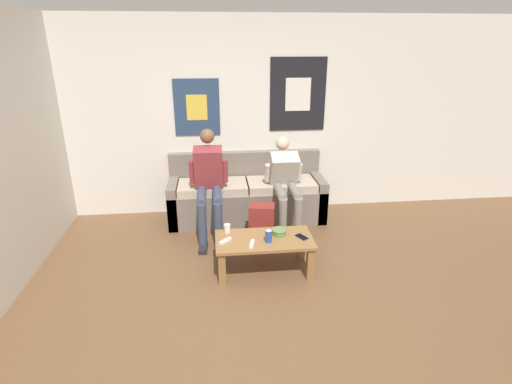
% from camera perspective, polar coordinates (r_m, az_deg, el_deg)
% --- Properties ---
extents(ground_plane, '(18.00, 18.00, 0.00)m').
position_cam_1_polar(ground_plane, '(3.58, -0.20, -17.85)').
color(ground_plane, brown).
extents(wall_back, '(10.00, 0.07, 2.55)m').
position_cam_1_polar(wall_back, '(5.32, -3.04, 10.47)').
color(wall_back, silver).
rests_on(wall_back, ground_plane).
extents(couch, '(2.01, 0.67, 0.85)m').
position_cam_1_polar(couch, '(5.27, -1.33, -0.63)').
color(couch, '#70665B').
rests_on(couch, ground_plane).
extents(coffee_table, '(0.98, 0.51, 0.37)m').
position_cam_1_polar(coffee_table, '(4.08, 1.18, -7.54)').
color(coffee_table, olive).
rests_on(coffee_table, ground_plane).
extents(person_seated_adult, '(0.47, 0.86, 1.25)m').
position_cam_1_polar(person_seated_adult, '(4.77, -6.75, 1.67)').
color(person_seated_adult, '#384256').
rests_on(person_seated_adult, ground_plane).
extents(person_seated_teen, '(0.47, 0.92, 1.12)m').
position_cam_1_polar(person_seated_teen, '(4.89, 4.23, 1.51)').
color(person_seated_teen, gray).
rests_on(person_seated_teen, ground_plane).
extents(backpack, '(0.32, 0.28, 0.47)m').
position_cam_1_polar(backpack, '(4.65, 0.82, -4.73)').
color(backpack, maroon).
rests_on(backpack, ground_plane).
extents(ceramic_bowl, '(0.15, 0.15, 0.06)m').
position_cam_1_polar(ceramic_bowl, '(4.11, 3.31, -5.66)').
color(ceramic_bowl, '#607F47').
rests_on(ceramic_bowl, coffee_table).
extents(pillar_candle, '(0.07, 0.07, 0.10)m').
position_cam_1_polar(pillar_candle, '(4.16, -4.13, -5.19)').
color(pillar_candle, silver).
rests_on(pillar_candle, coffee_table).
extents(drink_can_blue, '(0.07, 0.07, 0.12)m').
position_cam_1_polar(drink_can_blue, '(3.96, 1.80, -6.32)').
color(drink_can_blue, '#28479E').
rests_on(drink_can_blue, coffee_table).
extents(game_controller_near_left, '(0.06, 0.15, 0.03)m').
position_cam_1_polar(game_controller_near_left, '(3.92, -0.57, -7.41)').
color(game_controller_near_left, white).
rests_on(game_controller_near_left, coffee_table).
extents(game_controller_near_right, '(0.13, 0.12, 0.03)m').
position_cam_1_polar(game_controller_near_right, '(3.99, -4.42, -6.96)').
color(game_controller_near_right, white).
rests_on(game_controller_near_right, coffee_table).
extents(cell_phone, '(0.12, 0.15, 0.01)m').
position_cam_1_polar(cell_phone, '(4.09, 6.54, -6.39)').
color(cell_phone, black).
rests_on(cell_phone, coffee_table).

